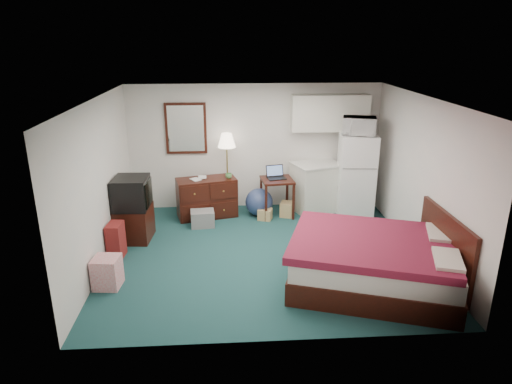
{
  "coord_description": "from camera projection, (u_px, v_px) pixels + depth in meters",
  "views": [
    {
      "loc": [
        -0.57,
        -6.69,
        3.37
      ],
      "look_at": [
        -0.11,
        0.26,
        0.98
      ],
      "focal_mm": 32.0,
      "sensor_mm": 36.0,
      "label": 1
    }
  ],
  "objects": [
    {
      "name": "mug",
      "position": [
        229.0,
        175.0,
        8.75
      ],
      "size": [
        0.14,
        0.11,
        0.13
      ],
      "primitive_type": "imported",
      "rotation": [
        0.0,
        0.0,
        0.11
      ],
      "color": "#558F4C",
      "rests_on": "dresser"
    },
    {
      "name": "upper_cabinets",
      "position": [
        330.0,
        113.0,
        8.86
      ],
      "size": [
        1.5,
        0.35,
        0.7
      ],
      "primitive_type": null,
      "color": "silver",
      "rests_on": "walls"
    },
    {
      "name": "desk",
      "position": [
        277.0,
        197.0,
        8.9
      ],
      "size": [
        0.65,
        0.65,
        0.75
      ],
      "primitive_type": null,
      "rotation": [
        0.0,
        0.0,
        0.1
      ],
      "color": "black",
      "rests_on": "floor"
    },
    {
      "name": "laptop",
      "position": [
        277.0,
        173.0,
        8.77
      ],
      "size": [
        0.4,
        0.35,
        0.24
      ],
      "primitive_type": null,
      "rotation": [
        0.0,
        0.0,
        0.22
      ],
      "color": "black",
      "rests_on": "desk"
    },
    {
      "name": "suitcase",
      "position": [
        116.0,
        241.0,
        7.24
      ],
      "size": [
        0.25,
        0.37,
        0.57
      ],
      "primitive_type": null,
      "rotation": [
        0.0,
        0.0,
        -0.08
      ],
      "color": "maroon",
      "rests_on": "floor"
    },
    {
      "name": "ceiling",
      "position": [
        264.0,
        99.0,
        6.63
      ],
      "size": [
        5.0,
        4.5,
        0.01
      ],
      "primitive_type": "cube",
      "color": "silver",
      "rests_on": "walls"
    },
    {
      "name": "exercise_ball",
      "position": [
        259.0,
        202.0,
        8.95
      ],
      "size": [
        0.69,
        0.69,
        0.54
      ],
      "primitive_type": "sphere",
      "rotation": [
        0.0,
        0.0,
        -0.34
      ],
      "color": "navy",
      "rests_on": "floor"
    },
    {
      "name": "crt_tv",
      "position": [
        131.0,
        193.0,
        7.68
      ],
      "size": [
        0.6,
        0.64,
        0.53
      ],
      "primitive_type": null,
      "rotation": [
        0.0,
        0.0,
        -0.04
      ],
      "color": "black",
      "rests_on": "tv_stand"
    },
    {
      "name": "book_a",
      "position": [
        192.0,
        175.0,
        8.59
      ],
      "size": [
        0.14,
        0.1,
        0.22
      ],
      "primitive_type": "imported",
      "rotation": [
        0.0,
        0.0,
        0.56
      ],
      "color": "#A7884B",
      "rests_on": "dresser"
    },
    {
      "name": "retail_box",
      "position": [
        107.0,
        272.0,
        6.4
      ],
      "size": [
        0.39,
        0.39,
        0.45
      ],
      "primitive_type": null,
      "rotation": [
        0.0,
        0.0,
        -0.1
      ],
      "color": "white",
      "rests_on": "floor"
    },
    {
      "name": "headboard",
      "position": [
        445.0,
        248.0,
        6.39
      ],
      "size": [
        0.06,
        1.56,
        1.0
      ],
      "primitive_type": null,
      "color": "black",
      "rests_on": "walls"
    },
    {
      "name": "mirror",
      "position": [
        186.0,
        128.0,
        8.91
      ],
      "size": [
        0.8,
        0.06,
        1.0
      ],
      "primitive_type": null,
      "color": "white",
      "rests_on": "walls"
    },
    {
      "name": "fridge",
      "position": [
        356.0,
        176.0,
        8.79
      ],
      "size": [
        0.73,
        0.73,
        1.62
      ],
      "primitive_type": null,
      "rotation": [
        0.0,
        0.0,
        -0.11
      ],
      "color": "white",
      "rests_on": "floor"
    },
    {
      "name": "microwave",
      "position": [
        359.0,
        124.0,
        8.44
      ],
      "size": [
        0.67,
        0.48,
        0.41
      ],
      "primitive_type": "imported",
      "rotation": [
        0.0,
        0.0,
        -0.27
      ],
      "color": "white",
      "rests_on": "fridge"
    },
    {
      "name": "cardboard_box_a",
      "position": [
        265.0,
        214.0,
        8.79
      ],
      "size": [
        0.31,
        0.28,
        0.21
      ],
      "primitive_type": null,
      "rotation": [
        0.0,
        0.0,
        -0.32
      ],
      "color": "#A7884B",
      "rests_on": "floor"
    },
    {
      "name": "file_bin",
      "position": [
        203.0,
        218.0,
        8.47
      ],
      "size": [
        0.46,
        0.36,
        0.3
      ],
      "primitive_type": null,
      "rotation": [
        0.0,
        0.0,
        0.09
      ],
      "color": "gray",
      "rests_on": "floor"
    },
    {
      "name": "tv_stand",
      "position": [
        133.0,
        223.0,
        7.89
      ],
      "size": [
        0.64,
        0.69,
        0.59
      ],
      "primitive_type": null,
      "rotation": [
        0.0,
        0.0,
        -0.08
      ],
      "color": "black",
      "rests_on": "floor"
    },
    {
      "name": "bed",
      "position": [
        374.0,
        263.0,
        6.39
      ],
      "size": [
        2.62,
        2.31,
        0.7
      ],
      "primitive_type": null,
      "rotation": [
        0.0,
        0.0,
        -0.32
      ],
      "color": "maroon",
      "rests_on": "floor"
    },
    {
      "name": "floor",
      "position": [
        264.0,
        254.0,
        7.44
      ],
      "size": [
        5.0,
        4.5,
        0.01
      ],
      "primitive_type": "cube",
      "color": "#143334",
      "rests_on": "ground"
    },
    {
      "name": "book_b",
      "position": [
        198.0,
        173.0,
        8.76
      ],
      "size": [
        0.16,
        0.03,
        0.22
      ],
      "primitive_type": "imported",
      "rotation": [
        0.0,
        0.0,
        0.03
      ],
      "color": "#A7884B",
      "rests_on": "dresser"
    },
    {
      "name": "floor_lamp",
      "position": [
        227.0,
        173.0,
        9.0
      ],
      "size": [
        0.37,
        0.37,
        1.59
      ],
      "primitive_type": null,
      "rotation": [
        0.0,
        0.0,
        0.07
      ],
      "color": "#B89B43",
      "rests_on": "floor"
    },
    {
      "name": "kitchen_counter",
      "position": [
        316.0,
        187.0,
        9.16
      ],
      "size": [
        1.04,
        0.91,
        0.95
      ],
      "primitive_type": null,
      "rotation": [
        0.0,
        0.0,
        0.34
      ],
      "color": "silver",
      "rests_on": "floor"
    },
    {
      "name": "cardboard_box_b",
      "position": [
        287.0,
        209.0,
        8.95
      ],
      "size": [
        0.31,
        0.34,
        0.28
      ],
      "primitive_type": null,
      "rotation": [
        0.0,
        0.0,
        -0.31
      ],
      "color": "#A7884B",
      "rests_on": "floor"
    },
    {
      "name": "walls",
      "position": [
        264.0,
        181.0,
        7.03
      ],
      "size": [
        5.01,
        4.51,
        2.5
      ],
      "color": "silver",
      "rests_on": "floor"
    },
    {
      "name": "dresser",
      "position": [
        207.0,
        198.0,
        8.87
      ],
      "size": [
        1.22,
        0.76,
        0.77
      ],
      "primitive_type": null,
      "rotation": [
        0.0,
        0.0,
        0.24
      ],
      "color": "black",
      "rests_on": "floor"
    }
  ]
}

